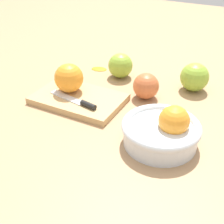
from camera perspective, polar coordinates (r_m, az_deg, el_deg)
ground_plane at (r=0.86m, az=2.24°, el=2.93°), size 2.40×2.40×0.00m
bowl at (r=0.67m, az=9.45°, el=-3.46°), size 0.17×0.17×0.09m
cutting_board at (r=0.83m, az=-6.26°, el=2.47°), size 0.24×0.15×0.02m
orange_on_board at (r=0.84m, az=-8.08°, el=6.32°), size 0.08×0.08×0.08m
knife at (r=0.79m, az=-6.22°, el=1.96°), size 0.16×0.05×0.01m
apple_front_right at (r=0.95m, az=1.59°, el=8.69°), size 0.08×0.08×0.08m
apple_mid_left at (r=0.84m, az=6.38°, el=4.85°), size 0.07×0.07×0.07m
apple_front_left at (r=0.90m, az=15.20°, el=6.33°), size 0.08×0.08×0.08m
citrus_peel at (r=1.02m, az=-2.43°, el=8.22°), size 0.06×0.04×0.01m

